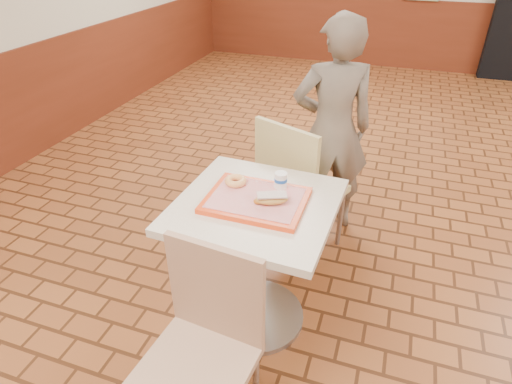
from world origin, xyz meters
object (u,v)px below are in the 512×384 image
(chair_main_front, at_px, (204,341))
(chair_main_back, at_px, (296,184))
(customer, at_px, (332,130))
(ring_donut, at_px, (236,181))
(main_table, at_px, (256,245))
(serving_tray, at_px, (256,200))
(long_john_donut, at_px, (271,199))
(paper_cup, at_px, (281,180))

(chair_main_front, bearing_deg, chair_main_back, 93.03)
(customer, height_order, ring_donut, customer)
(chair_main_front, relative_size, ring_donut, 8.37)
(main_table, distance_m, chair_main_front, 0.62)
(chair_main_back, bearing_deg, main_table, 108.32)
(main_table, xyz_separation_m, serving_tray, (0.00, 0.00, 0.28))
(customer, xyz_separation_m, long_john_donut, (-0.10, -1.10, 0.09))
(chair_main_front, relative_size, serving_tray, 1.94)
(customer, bearing_deg, main_table, 58.11)
(customer, height_order, paper_cup, customer)
(chair_main_front, relative_size, customer, 0.61)
(ring_donut, distance_m, long_john_donut, 0.25)
(ring_donut, bearing_deg, serving_tray, -32.20)
(main_table, xyz_separation_m, chair_main_front, (-0.01, -0.62, -0.02))
(serving_tray, height_order, long_john_donut, long_john_donut)
(main_table, bearing_deg, customer, 80.53)
(chair_main_back, distance_m, customer, 0.49)
(long_john_donut, xyz_separation_m, paper_cup, (0.00, 0.15, 0.02))
(chair_main_back, height_order, customer, customer)
(chair_main_front, distance_m, chair_main_back, 1.27)
(customer, xyz_separation_m, paper_cup, (-0.09, -0.94, 0.11))
(chair_main_back, relative_size, paper_cup, 12.14)
(main_table, bearing_deg, chair_main_back, 85.78)
(main_table, height_order, long_john_donut, long_john_donut)
(customer, bearing_deg, serving_tray, 58.11)
(chair_main_front, bearing_deg, long_john_donut, 86.86)
(main_table, height_order, serving_tray, serving_tray)
(customer, xyz_separation_m, ring_donut, (-0.32, -0.98, 0.09))
(chair_main_front, distance_m, paper_cup, 0.84)
(ring_donut, bearing_deg, long_john_donut, -26.74)
(paper_cup, bearing_deg, serving_tray, -123.48)
(customer, distance_m, serving_tray, 1.09)
(customer, distance_m, long_john_donut, 1.10)
(ring_donut, height_order, long_john_donut, long_john_donut)
(long_john_donut, distance_m, paper_cup, 0.15)
(chair_main_front, xyz_separation_m, paper_cup, (0.09, 0.75, 0.36))
(customer, relative_size, long_john_donut, 8.85)
(main_table, bearing_deg, serving_tray, 0.00)
(customer, height_order, serving_tray, customer)
(chair_main_front, xyz_separation_m, long_john_donut, (0.09, 0.60, 0.34))
(chair_main_back, bearing_deg, chair_main_front, 109.95)
(main_table, relative_size, long_john_donut, 4.66)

